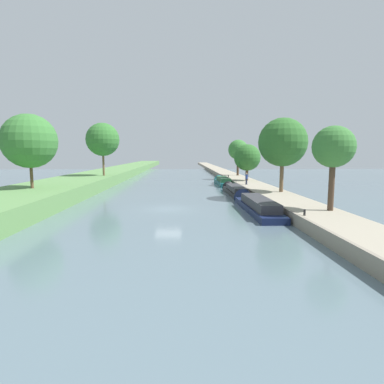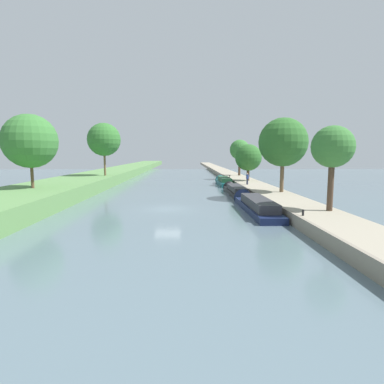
% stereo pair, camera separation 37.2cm
% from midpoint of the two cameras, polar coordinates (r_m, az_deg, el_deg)
% --- Properties ---
extents(ground_plane, '(160.00, 160.00, 0.00)m').
position_cam_midpoint_polar(ground_plane, '(30.75, -4.11, -3.08)').
color(ground_plane, slate).
extents(left_grassy_bank, '(8.91, 260.00, 1.71)m').
position_cam_midpoint_polar(left_grassy_bank, '(34.45, -28.77, -1.40)').
color(left_grassy_bank, '#5B894C').
rests_on(left_grassy_bank, ground_plane).
extents(right_towpath, '(4.14, 260.00, 0.91)m').
position_cam_midpoint_polar(right_towpath, '(32.39, 17.62, -2.07)').
color(right_towpath, '#9E937F').
rests_on(right_towpath, ground_plane).
extents(stone_quay, '(0.25, 260.00, 0.96)m').
position_cam_midpoint_polar(stone_quay, '(31.74, 13.86, -2.08)').
color(stone_quay, gray).
rests_on(stone_quay, ground_plane).
extents(narrowboat_navy, '(2.17, 12.89, 2.08)m').
position_cam_midpoint_polar(narrowboat_navy, '(30.66, 11.66, -2.25)').
color(narrowboat_navy, '#141E42').
rests_on(narrowboat_navy, ground_plane).
extents(narrowboat_black, '(1.91, 11.55, 1.81)m').
position_cam_midpoint_polar(narrowboat_black, '(42.65, 8.04, 0.33)').
color(narrowboat_black, black).
rests_on(narrowboat_black, ground_plane).
extents(narrowboat_teal, '(1.99, 10.83, 1.95)m').
position_cam_midpoint_polar(narrowboat_teal, '(54.93, 5.95, 1.92)').
color(narrowboat_teal, '#195B60').
rests_on(narrowboat_teal, ground_plane).
extents(tree_rightbank_near, '(3.23, 3.23, 6.61)m').
position_cam_midpoint_polar(tree_rightbank_near, '(26.70, 24.53, 7.35)').
color(tree_rightbank_near, '#4C3828').
rests_on(tree_rightbank_near, right_towpath).
extents(tree_rightbank_midnear, '(5.60, 5.60, 8.56)m').
position_cam_midpoint_polar(tree_rightbank_midnear, '(38.04, 16.48, 8.63)').
color(tree_rightbank_midnear, brown).
rests_on(tree_rightbank_midnear, right_towpath).
extents(tree_rightbank_midfar, '(4.38, 4.38, 6.01)m').
position_cam_midpoint_polar(tree_rightbank_midfar, '(53.02, 10.39, 6.16)').
color(tree_rightbank_midfar, brown).
rests_on(tree_rightbank_midfar, right_towpath).
extents(tree_rightbank_far, '(4.07, 4.07, 7.30)m').
position_cam_midpoint_polar(tree_rightbank_far, '(65.51, 8.81, 7.56)').
color(tree_rightbank_far, '#4C3828').
rests_on(tree_rightbank_far, right_towpath).
extents(tree_leftbank_downstream, '(5.45, 5.45, 8.70)m').
position_cam_midpoint_polar(tree_leftbank_downstream, '(54.65, -15.50, 9.15)').
color(tree_leftbank_downstream, brown).
rests_on(tree_leftbank_downstream, left_grassy_bank).
extents(tree_leftbank_upstream, '(5.62, 5.62, 7.76)m').
position_cam_midpoint_polar(tree_leftbank_upstream, '(37.28, -27.07, 8.21)').
color(tree_leftbank_upstream, brown).
rests_on(tree_leftbank_upstream, left_grassy_bank).
extents(person_walking, '(0.34, 0.34, 1.66)m').
position_cam_midpoint_polar(person_walking, '(46.25, 10.23, 2.42)').
color(person_walking, '#282D42').
rests_on(person_walking, right_towpath).
extents(mooring_bollard_near, '(0.16, 0.16, 0.45)m').
position_cam_midpoint_polar(mooring_bollard_near, '(24.15, 19.93, -3.54)').
color(mooring_bollard_near, black).
rests_on(mooring_bollard_near, right_towpath).
extents(mooring_bollard_far, '(0.16, 0.16, 0.45)m').
position_cam_midpoint_polar(mooring_bollard_far, '(60.06, 7.04, 2.89)').
color(mooring_bollard_far, black).
rests_on(mooring_bollard_far, right_towpath).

